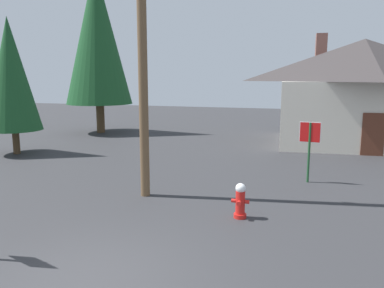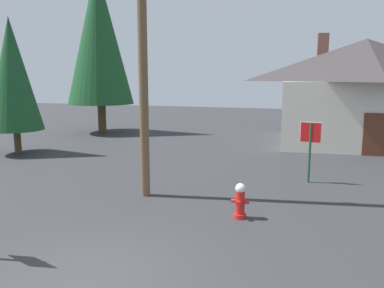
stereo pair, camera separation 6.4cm
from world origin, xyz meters
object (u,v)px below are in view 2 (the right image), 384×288
Objects in this scene: house at (363,90)px; pine_tree_mid_left at (99,36)px; fire_hydrant at (240,201)px; stop_sign_far at (310,140)px; utility_pole at (142,23)px; pine_tree_tall_left at (12,74)px.

pine_tree_mid_left is (-15.82, -0.31, 3.29)m from house.
fire_hydrant is at bearing -47.87° from pine_tree_mid_left.
house is (2.53, 9.05, 1.41)m from stop_sign_far.
house is (7.33, 12.14, -2.25)m from utility_pole.
house is at bearing 74.38° from stop_sign_far.
stop_sign_far is 0.22× the size of house.
stop_sign_far is at bearing 68.47° from fire_hydrant.
utility_pole is at bearing -54.33° from pine_tree_mid_left.
house is 0.91× the size of pine_tree_mid_left.
utility_pole is at bearing -147.16° from stop_sign_far.
house reaches higher than fire_hydrant.
pine_tree_tall_left is 7.97m from pine_tree_mid_left.
utility_pole reaches higher than house.
pine_tree_mid_left is (0.12, 7.58, 2.46)m from pine_tree_tall_left.
stop_sign_far is 16.59m from pine_tree_mid_left.
house is 17.80m from pine_tree_tall_left.
pine_tree_tall_left reaches higher than stop_sign_far.
utility_pole is 6.78m from stop_sign_far.
pine_tree_mid_left is at bearing 132.13° from fire_hydrant.
house is 1.51× the size of pine_tree_tall_left.
utility_pole reaches higher than stop_sign_far.
fire_hydrant is 18.30m from pine_tree_mid_left.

